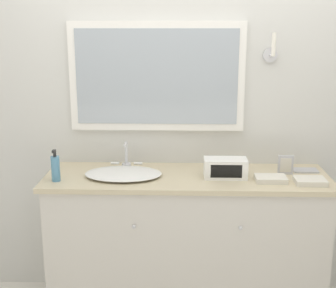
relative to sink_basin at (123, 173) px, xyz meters
name	(u,v)px	position (x,y,z in m)	size (l,w,h in m)	color
wall_back	(186,108)	(0.38, 0.31, 0.35)	(8.00, 0.18, 2.55)	silver
vanity_counter	(186,243)	(0.39, 0.02, -0.48)	(1.75, 0.54, 0.92)	beige
sink_basin	(123,173)	(0.00, 0.00, 0.00)	(0.47, 0.36, 0.18)	white
soap_bottle	(56,168)	(-0.39, -0.10, 0.06)	(0.05, 0.05, 0.19)	teal
appliance_box	(225,168)	(0.62, -0.01, 0.04)	(0.26, 0.13, 0.12)	white
picture_frame	(286,165)	(1.00, 0.06, 0.04)	(0.09, 0.01, 0.12)	#B2B2B7
hand_towel_near_sink	(310,181)	(1.11, -0.11, 0.00)	(0.18, 0.13, 0.03)	silver
hand_towel_far_corner	(271,179)	(0.88, -0.07, 0.00)	(0.18, 0.13, 0.03)	silver
metal_tray	(305,170)	(1.14, 0.13, -0.01)	(0.16, 0.10, 0.01)	#ADADB2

